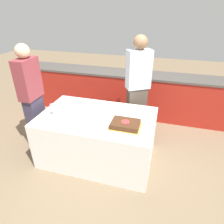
% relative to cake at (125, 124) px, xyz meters
% --- Properties ---
extents(ground_plane, '(14.00, 14.00, 0.00)m').
position_rel_cake_xyz_m(ground_plane, '(-0.46, 0.16, -0.78)').
color(ground_plane, '#7A664C').
extents(back_counter, '(4.40, 0.58, 0.92)m').
position_rel_cake_xyz_m(back_counter, '(-0.46, 1.76, -0.32)').
color(back_counter, '#A82319').
rests_on(back_counter, ground_plane).
extents(dining_table, '(1.66, 1.04, 0.75)m').
position_rel_cake_xyz_m(dining_table, '(-0.46, 0.16, -0.41)').
color(dining_table, white).
rests_on(dining_table, ground_plane).
extents(cake, '(0.41, 0.31, 0.07)m').
position_rel_cake_xyz_m(cake, '(0.00, 0.00, 0.00)').
color(cake, gold).
rests_on(cake, dining_table).
extents(plate_stack, '(0.24, 0.24, 0.05)m').
position_rel_cake_xyz_m(plate_stack, '(-0.56, 0.15, -0.01)').
color(plate_stack, white).
rests_on(plate_stack, dining_table).
extents(wine_glass, '(0.06, 0.06, 0.18)m').
position_rel_cake_xyz_m(wine_glass, '(-1.07, 0.01, 0.09)').
color(wine_glass, white).
rests_on(wine_glass, dining_table).
extents(side_plate_near_cake, '(0.21, 0.21, 0.00)m').
position_rel_cake_xyz_m(side_plate_near_cake, '(0.07, 0.30, -0.03)').
color(side_plate_near_cake, white).
rests_on(side_plate_near_cake, dining_table).
extents(utensil_pile, '(0.14, 0.11, 0.02)m').
position_rel_cake_xyz_m(utensil_pile, '(-0.40, -0.22, -0.02)').
color(utensil_pile, white).
rests_on(utensil_pile, dining_table).
extents(person_cutting_cake, '(0.43, 0.37, 1.78)m').
position_rel_cake_xyz_m(person_cutting_cake, '(0.00, 0.90, 0.16)').
color(person_cutting_cake, '#4C4238').
rests_on(person_cutting_cake, ground_plane).
extents(person_seated_left, '(0.20, 0.37, 1.71)m').
position_rel_cake_xyz_m(person_seated_left, '(-1.51, 0.16, 0.11)').
color(person_seated_left, '#383347').
rests_on(person_seated_left, ground_plane).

